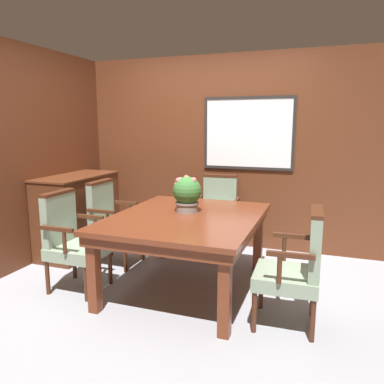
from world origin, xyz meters
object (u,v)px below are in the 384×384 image
Objects in this scene: chair_left_near at (71,238)px; potted_plant at (187,193)px; sideboard_cabinet at (78,214)px; chair_right_near at (297,265)px; dining_table at (187,224)px; chair_left_far at (111,220)px; chair_head_far at (218,211)px.

potted_plant is (1.00, 0.52, 0.41)m from chair_left_near.
chair_right_near is at bearing -18.60° from sideboard_cabinet.
dining_table is 1.72× the size of chair_left_far.
chair_head_far is (1.02, 1.57, 0.00)m from chair_left_near.
chair_right_near is at bearing -58.75° from chair_head_far.
potted_plant is at bearing -94.63° from chair_head_far.
dining_table is 1.12m from chair_left_near.
sideboard_cabinet is (-1.62, -0.65, -0.02)m from chair_head_far.
potted_plant is at bearing -14.18° from sideboard_cabinet.
chair_head_far is at bearing 21.90° from sideboard_cabinet.
chair_left_far is 0.84× the size of sideboard_cabinet.
chair_right_near is at bearing -24.61° from potted_plant.
chair_left_near is at bearing -160.24° from dining_table.
potted_plant reaches higher than sideboard_cabinet.
potted_plant is 1.70m from sideboard_cabinet.
dining_table is at bearing -111.09° from chair_right_near.
chair_left_far is at bearing -110.59° from chair_right_near.
chair_head_far is at bearing -33.31° from chair_left_near.
dining_table is at bearing -70.48° from chair_left_near.
chair_left_far and chair_left_near have the same top height.
chair_right_near is (1.05, -0.37, -0.14)m from dining_table.
sideboard_cabinet reaches higher than chair_left_far.
potted_plant is at bearing -62.99° from chair_left_near.
chair_left_far and chair_head_far have the same top height.
dining_table is 1.72× the size of chair_left_near.
dining_table is 1.72× the size of chair_right_near.
chair_head_far is (-0.03, 1.19, -0.14)m from dining_table.
dining_table is at bearing -107.81° from chair_left_far.
chair_head_far is 1.74m from sideboard_cabinet.
sideboard_cabinet is (-0.59, 0.20, -0.02)m from chair_left_far.
sideboard_cabinet reaches higher than chair_left_near.
chair_left_near is 1.09m from sideboard_cabinet.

